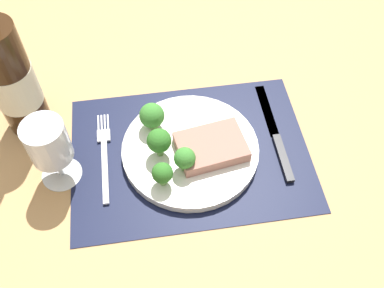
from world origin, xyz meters
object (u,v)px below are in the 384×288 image
Objects in this scene: steak at (211,147)px; plate at (190,150)px; fork at (104,155)px; wine_glass at (49,145)px; wine_bottle at (11,78)px; knife at (277,138)px.

plate is at bearing 160.83° from steak.
wine_glass is (-7.52, -2.67, 8.31)cm from fork.
plate is 0.76× the size of wine_bottle.
plate reaches higher than fork.
fork is at bearing 178.28° from knife.
knife is 47.80cm from wine_bottle.
wine_glass is (-39.05, -1.78, 8.26)cm from knife.
knife is 1.70× the size of wine_glass.
wine_glass is at bearing -176.88° from plate.
fork is (-15.36, 1.42, -0.55)cm from plate.
plate is at bearing -178.23° from knife.
wine_bottle is at bearing 158.10° from plate.
wine_bottle is (-32.50, 12.87, 8.76)cm from steak.
steak is 0.36× the size of wine_bottle.
wine_bottle reaches higher than wine_glass.
steak is at bearing -19.17° from plate.
steak reaches higher than knife.
plate is 1.81× the size of wine_glass.
knife is at bearing 1.42° from fork.
steak is 27.06cm from wine_glass.
fork is at bearing 174.71° from plate.
plate is 1.06× the size of knife.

